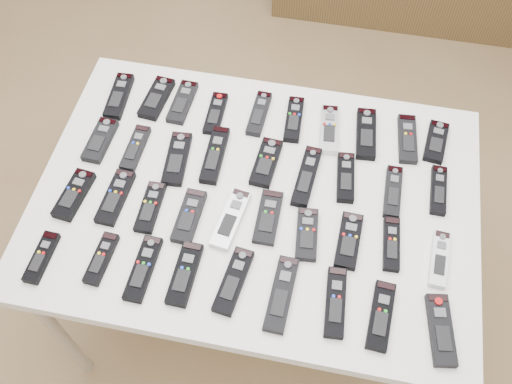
% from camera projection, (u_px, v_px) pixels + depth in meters
% --- Properties ---
extents(ground, '(4.00, 4.00, 0.00)m').
position_uv_depth(ground, '(269.00, 283.00, 2.31)').
color(ground, '#876344').
rests_on(ground, ground).
extents(table, '(1.25, 0.88, 0.78)m').
position_uv_depth(table, '(256.00, 206.00, 1.67)').
color(table, white).
rests_on(table, ground).
extents(remote_0, '(0.06, 0.18, 0.02)m').
position_uv_depth(remote_0, '(119.00, 96.00, 1.81)').
color(remote_0, black).
rests_on(remote_0, table).
extents(remote_1, '(0.08, 0.17, 0.02)m').
position_uv_depth(remote_1, '(157.00, 98.00, 1.80)').
color(remote_1, black).
rests_on(remote_1, table).
extents(remote_2, '(0.06, 0.17, 0.02)m').
position_uv_depth(remote_2, '(182.00, 102.00, 1.80)').
color(remote_2, black).
rests_on(remote_2, table).
extents(remote_3, '(0.05, 0.16, 0.02)m').
position_uv_depth(remote_3, '(216.00, 113.00, 1.77)').
color(remote_3, black).
rests_on(remote_3, table).
extents(remote_4, '(0.05, 0.17, 0.02)m').
position_uv_depth(remote_4, '(259.00, 114.00, 1.77)').
color(remote_4, black).
rests_on(remote_4, table).
extents(remote_5, '(0.06, 0.17, 0.02)m').
position_uv_depth(remote_5, '(294.00, 119.00, 1.76)').
color(remote_5, black).
rests_on(remote_5, table).
extents(remote_6, '(0.07, 0.18, 0.02)m').
position_uv_depth(remote_6, '(329.00, 130.00, 1.73)').
color(remote_6, '#B7B7BC').
rests_on(remote_6, table).
extents(remote_7, '(0.07, 0.19, 0.02)m').
position_uv_depth(remote_7, '(366.00, 134.00, 1.73)').
color(remote_7, black).
rests_on(remote_7, table).
extents(remote_8, '(0.07, 0.18, 0.02)m').
position_uv_depth(remote_8, '(407.00, 139.00, 1.72)').
color(remote_8, black).
rests_on(remote_8, table).
extents(remote_9, '(0.07, 0.16, 0.02)m').
position_uv_depth(remote_9, '(436.00, 142.00, 1.71)').
color(remote_9, black).
rests_on(remote_9, table).
extents(remote_10, '(0.06, 0.16, 0.02)m').
position_uv_depth(remote_10, '(100.00, 140.00, 1.71)').
color(remote_10, black).
rests_on(remote_10, table).
extents(remote_11, '(0.05, 0.16, 0.02)m').
position_uv_depth(remote_11, '(135.00, 148.00, 1.70)').
color(remote_11, black).
rests_on(remote_11, table).
extents(remote_12, '(0.08, 0.19, 0.02)m').
position_uv_depth(remote_12, '(177.00, 159.00, 1.68)').
color(remote_12, black).
rests_on(remote_12, table).
extents(remote_13, '(0.05, 0.20, 0.02)m').
position_uv_depth(remote_13, '(215.00, 155.00, 1.68)').
color(remote_13, black).
rests_on(remote_13, table).
extents(remote_14, '(0.07, 0.17, 0.02)m').
position_uv_depth(remote_14, '(266.00, 162.00, 1.67)').
color(remote_14, black).
rests_on(remote_14, table).
extents(remote_15, '(0.06, 0.21, 0.02)m').
position_uv_depth(remote_15, '(307.00, 176.00, 1.64)').
color(remote_15, black).
rests_on(remote_15, table).
extents(remote_16, '(0.06, 0.17, 0.02)m').
position_uv_depth(remote_16, '(346.00, 177.00, 1.64)').
color(remote_16, black).
rests_on(remote_16, table).
extents(remote_17, '(0.04, 0.17, 0.02)m').
position_uv_depth(remote_17, '(393.00, 192.00, 1.61)').
color(remote_17, black).
rests_on(remote_17, table).
extents(remote_18, '(0.04, 0.16, 0.02)m').
position_uv_depth(remote_18, '(438.00, 190.00, 1.62)').
color(remote_18, black).
rests_on(remote_18, table).
extents(remote_19, '(0.07, 0.17, 0.02)m').
position_uv_depth(remote_19, '(74.00, 195.00, 1.61)').
color(remote_19, black).
rests_on(remote_19, table).
extents(remote_20, '(0.06, 0.18, 0.02)m').
position_uv_depth(remote_20, '(115.00, 197.00, 1.60)').
color(remote_20, black).
rests_on(remote_20, table).
extents(remote_21, '(0.05, 0.16, 0.02)m').
position_uv_depth(remote_21, '(150.00, 207.00, 1.59)').
color(remote_21, black).
rests_on(remote_21, table).
extents(remote_22, '(0.06, 0.17, 0.02)m').
position_uv_depth(remote_22, '(189.00, 216.00, 1.57)').
color(remote_22, black).
rests_on(remote_22, table).
extents(remote_23, '(0.08, 0.19, 0.02)m').
position_uv_depth(remote_23, '(231.00, 219.00, 1.57)').
color(remote_23, '#B7B7BC').
rests_on(remote_23, table).
extents(remote_24, '(0.06, 0.17, 0.02)m').
position_uv_depth(remote_24, '(268.00, 217.00, 1.57)').
color(remote_24, black).
rests_on(remote_24, table).
extents(remote_25, '(0.07, 0.16, 0.02)m').
position_uv_depth(remote_25, '(307.00, 234.00, 1.54)').
color(remote_25, black).
rests_on(remote_25, table).
extents(remote_26, '(0.06, 0.17, 0.02)m').
position_uv_depth(remote_26, '(349.00, 241.00, 1.53)').
color(remote_26, black).
rests_on(remote_26, table).
extents(remote_27, '(0.05, 0.16, 0.02)m').
position_uv_depth(remote_27, '(391.00, 244.00, 1.52)').
color(remote_27, black).
rests_on(remote_27, table).
extents(remote_28, '(0.05, 0.17, 0.02)m').
position_uv_depth(remote_28, '(439.00, 259.00, 1.50)').
color(remote_28, silver).
rests_on(remote_28, table).
extents(remote_29, '(0.05, 0.15, 0.02)m').
position_uv_depth(remote_29, '(42.00, 257.00, 1.50)').
color(remote_29, black).
rests_on(remote_29, table).
extents(remote_30, '(0.05, 0.15, 0.02)m').
position_uv_depth(remote_30, '(101.00, 259.00, 1.50)').
color(remote_30, black).
rests_on(remote_30, table).
extents(remote_31, '(0.05, 0.19, 0.02)m').
position_uv_depth(remote_31, '(143.00, 268.00, 1.48)').
color(remote_31, black).
rests_on(remote_31, table).
extents(remote_32, '(0.06, 0.18, 0.02)m').
position_uv_depth(remote_32, '(185.00, 274.00, 1.47)').
color(remote_32, black).
rests_on(remote_32, table).
extents(remote_33, '(0.08, 0.19, 0.02)m').
position_uv_depth(remote_33, '(233.00, 281.00, 1.46)').
color(remote_33, black).
rests_on(remote_33, table).
extents(remote_34, '(0.06, 0.21, 0.02)m').
position_uv_depth(remote_34, '(281.00, 294.00, 1.45)').
color(remote_34, black).
rests_on(remote_34, table).
extents(remote_35, '(0.06, 0.19, 0.02)m').
position_uv_depth(remote_35, '(335.00, 302.00, 1.43)').
color(remote_35, black).
rests_on(remote_35, table).
extents(remote_36, '(0.06, 0.18, 0.02)m').
position_uv_depth(remote_36, '(381.00, 316.00, 1.41)').
color(remote_36, black).
rests_on(remote_36, table).
extents(remote_37, '(0.08, 0.19, 0.02)m').
position_uv_depth(remote_37, '(441.00, 330.00, 1.39)').
color(remote_37, black).
rests_on(remote_37, table).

